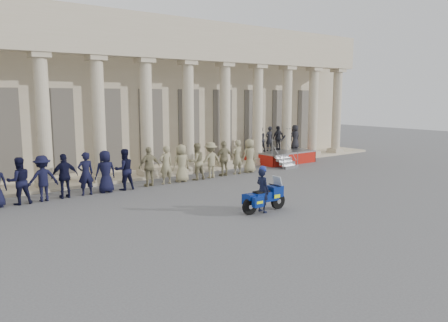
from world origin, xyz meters
TOP-DOWN VIEW (x-y plane):
  - ground at (0.00, 0.00)m, footprint 90.00×90.00m
  - building at (-0.00, 14.74)m, footprint 40.00×12.50m
  - officer_rank at (-4.33, 5.97)m, footprint 22.27×0.73m
  - reviewing_stand at (10.90, 7.77)m, footprint 3.98×3.82m
  - motorcycle at (1.65, -0.86)m, footprint 2.04×0.84m
  - rider at (1.54, -0.86)m, footprint 0.42×0.63m

SIDE VIEW (x-z plane):
  - ground at x=0.00m, z-range 0.00..0.00m
  - motorcycle at x=1.65m, z-range -0.09..1.22m
  - rider at x=1.54m, z-range -0.01..1.78m
  - officer_rank at x=-4.33m, z-range 0.00..1.93m
  - reviewing_stand at x=10.90m, z-range 0.08..2.47m
  - building at x=0.00m, z-range 0.02..9.02m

